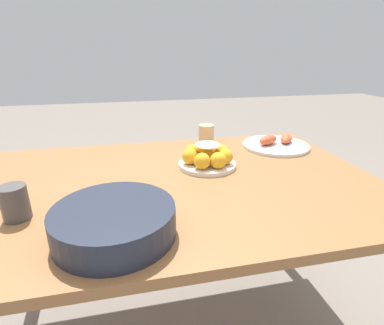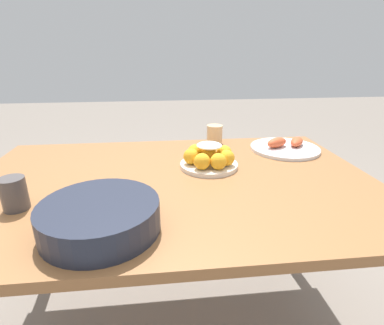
% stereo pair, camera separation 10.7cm
% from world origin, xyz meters
% --- Properties ---
extents(dining_table, '(1.40, 0.92, 0.72)m').
position_xyz_m(dining_table, '(0.00, 0.00, 0.63)').
color(dining_table, '#936038').
rests_on(dining_table, ground_plane).
extents(cake_plate, '(0.22, 0.22, 0.10)m').
position_xyz_m(cake_plate, '(-0.14, -0.10, 0.76)').
color(cake_plate, silver).
rests_on(cake_plate, dining_table).
extents(serving_bowl, '(0.29, 0.29, 0.08)m').
position_xyz_m(serving_bowl, '(0.19, 0.29, 0.76)').
color(serving_bowl, '#232838').
rests_on(serving_bowl, dining_table).
extents(seafood_platter, '(0.30, 0.30, 0.06)m').
position_xyz_m(seafood_platter, '(-0.51, -0.26, 0.73)').
color(seafood_platter, silver).
rests_on(seafood_platter, dining_table).
extents(cup_near, '(0.07, 0.07, 0.09)m').
position_xyz_m(cup_near, '(-0.21, -0.39, 0.76)').
color(cup_near, '#DBB27F').
rests_on(cup_near, dining_table).
extents(cup_far, '(0.07, 0.07, 0.09)m').
position_xyz_m(cup_far, '(0.45, 0.16, 0.77)').
color(cup_far, '#4C4747').
rests_on(cup_far, dining_table).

